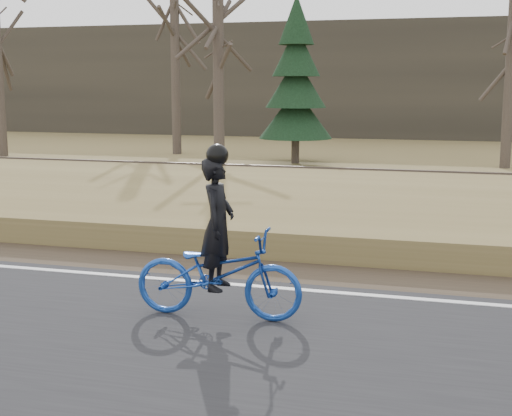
# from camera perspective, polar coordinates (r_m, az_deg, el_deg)

# --- Properties ---
(ground) EXTENTS (120.00, 120.00, 0.00)m
(ground) POSITION_cam_1_polar(r_m,az_deg,el_deg) (9.50, 3.48, -7.26)
(ground) COLOR olive
(ground) RESTS_ON ground
(road) EXTENTS (120.00, 6.00, 0.06)m
(road) POSITION_cam_1_polar(r_m,az_deg,el_deg) (7.21, -0.84, -12.71)
(road) COLOR black
(road) RESTS_ON ground
(edge_line) EXTENTS (120.00, 0.12, 0.01)m
(edge_line) POSITION_cam_1_polar(r_m,az_deg,el_deg) (9.67, 3.74, -6.55)
(edge_line) COLOR silver
(edge_line) RESTS_ON road
(shoulder) EXTENTS (120.00, 1.60, 0.04)m
(shoulder) POSITION_cam_1_polar(r_m,az_deg,el_deg) (10.62, 4.86, -5.30)
(shoulder) COLOR #473A2B
(shoulder) RESTS_ON ground
(embankment) EXTENTS (120.00, 5.00, 0.44)m
(embankment) POSITION_cam_1_polar(r_m,az_deg,el_deg) (13.46, 7.29, -1.23)
(embankment) COLOR olive
(embankment) RESTS_ON ground
(ballast) EXTENTS (120.00, 3.00, 0.45)m
(ballast) POSITION_cam_1_polar(r_m,az_deg,el_deg) (17.18, 9.16, 1.16)
(ballast) COLOR slate
(ballast) RESTS_ON ground
(railroad) EXTENTS (120.00, 2.40, 0.29)m
(railroad) POSITION_cam_1_polar(r_m,az_deg,el_deg) (17.13, 9.19, 2.16)
(railroad) COLOR black
(railroad) RESTS_ON ballast
(treeline_backdrop) EXTENTS (120.00, 4.00, 6.00)m
(treeline_backdrop) POSITION_cam_1_polar(r_m,az_deg,el_deg) (38.92, 13.08, 9.95)
(treeline_backdrop) COLOR #383328
(treeline_backdrop) RESTS_ON ground
(cyclist) EXTENTS (2.04, 0.78, 2.06)m
(cyclist) POSITION_cam_1_polar(r_m,az_deg,el_deg) (8.43, -3.04, -4.47)
(cyclist) COLOR #163D98
(cyclist) RESTS_ON road
(bare_tree_left) EXTENTS (0.36, 0.36, 8.22)m
(bare_tree_left) POSITION_cam_1_polar(r_m,az_deg,el_deg) (29.03, -6.49, 12.43)
(bare_tree_left) COLOR #4B4037
(bare_tree_left) RESTS_ON ground
(bare_tree_near_left) EXTENTS (0.36, 0.36, 6.74)m
(bare_tree_near_left) POSITION_cam_1_polar(r_m,az_deg,el_deg) (23.51, -3.02, 11.29)
(bare_tree_near_left) COLOR #4B4037
(bare_tree_near_left) RESTS_ON ground
(bare_tree_center) EXTENTS (0.36, 0.36, 7.39)m
(bare_tree_center) POSITION_cam_1_polar(r_m,az_deg,el_deg) (25.33, 19.75, 11.36)
(bare_tree_center) COLOR #4B4037
(bare_tree_center) RESTS_ON ground
(conifer) EXTENTS (2.60, 2.60, 5.87)m
(conifer) POSITION_cam_1_polar(r_m,az_deg,el_deg) (25.46, 3.21, 9.84)
(conifer) COLOR #4B4037
(conifer) RESTS_ON ground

